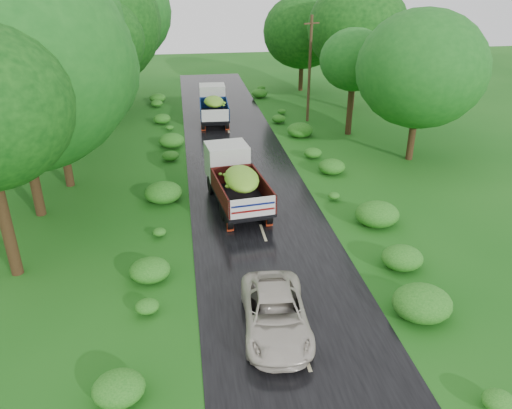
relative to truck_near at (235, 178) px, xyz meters
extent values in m
plane|color=#114C10|center=(0.90, -11.27, -1.48)|extent=(120.00, 120.00, 0.00)
cube|color=black|center=(0.90, -6.27, -1.47)|extent=(6.50, 80.00, 0.02)
cube|color=#BFB78C|center=(0.90, -11.27, -1.45)|extent=(0.12, 1.60, 0.00)
cube|color=#BFB78C|center=(0.90, -7.27, -1.45)|extent=(0.12, 1.60, 0.00)
cube|color=#BFB78C|center=(0.90, -3.27, -1.45)|extent=(0.12, 1.60, 0.00)
cube|color=#BFB78C|center=(0.90, 0.73, -1.45)|extent=(0.12, 1.60, 0.00)
cube|color=#BFB78C|center=(0.90, 4.73, -1.45)|extent=(0.12, 1.60, 0.00)
cube|color=#BFB78C|center=(0.90, 8.73, -1.45)|extent=(0.12, 1.60, 0.00)
cube|color=#BFB78C|center=(0.90, 12.73, -1.45)|extent=(0.12, 1.60, 0.00)
cube|color=#BFB78C|center=(0.90, 16.73, -1.45)|extent=(0.12, 1.60, 0.00)
cube|color=#BFB78C|center=(0.90, 20.73, -1.45)|extent=(0.12, 1.60, 0.00)
cube|color=#BFB78C|center=(0.90, 24.73, -1.45)|extent=(0.12, 1.60, 0.00)
cube|color=#BFB78C|center=(0.90, 28.73, -1.45)|extent=(0.12, 1.60, 0.00)
cube|color=black|center=(0.04, -0.31, -0.85)|extent=(2.32, 5.63, 0.27)
cylinder|color=black|center=(-1.14, 1.55, -0.99)|extent=(0.39, 1.00, 0.97)
cylinder|color=black|center=(0.73, 1.78, -0.99)|extent=(0.39, 1.00, 0.97)
cylinder|color=black|center=(-0.75, -1.65, -0.99)|extent=(0.39, 1.00, 0.97)
cylinder|color=black|center=(1.12, -1.43, -0.99)|extent=(0.39, 1.00, 0.97)
cylinder|color=black|center=(-0.63, -2.64, -0.99)|extent=(0.39, 1.00, 0.97)
cylinder|color=black|center=(1.24, -2.41, -0.99)|extent=(0.39, 1.00, 0.97)
cube|color=maroon|center=(-0.59, -2.97, -1.20)|extent=(0.33, 0.08, 0.44)
cube|color=maroon|center=(1.28, -2.74, -1.20)|extent=(0.33, 0.08, 0.44)
cube|color=silver|center=(-0.23, 1.86, 0.21)|extent=(2.35, 2.09, 1.84)
cube|color=black|center=(0.16, -1.32, -0.63)|extent=(2.72, 4.41, 0.16)
cube|color=#4C0D10|center=(-0.91, -1.45, -0.09)|extent=(0.58, 4.15, 0.92)
cube|color=#4C0D10|center=(1.23, -1.19, -0.09)|extent=(0.58, 4.15, 0.92)
cube|color=#4C0D10|center=(-0.09, 0.71, -0.09)|extent=(2.22, 0.35, 0.92)
cube|color=silver|center=(0.41, -3.35, -0.09)|extent=(2.22, 0.35, 0.92)
ellipsoid|color=#44991B|center=(0.16, -1.32, 0.49)|extent=(2.28, 3.71, 0.97)
cube|color=black|center=(0.03, 15.03, -0.88)|extent=(1.75, 5.20, 0.26)
cylinder|color=black|center=(-0.79, 16.93, -1.02)|extent=(0.29, 0.92, 0.91)
cylinder|color=black|center=(0.98, 16.87, -1.02)|extent=(0.29, 0.92, 0.91)
cylinder|color=black|center=(-0.89, 13.89, -1.02)|extent=(0.29, 0.92, 0.91)
cylinder|color=black|center=(0.88, 13.83, -1.02)|extent=(0.29, 0.92, 0.91)
cylinder|color=black|center=(-0.93, 12.96, -1.02)|extent=(0.29, 0.92, 0.91)
cylinder|color=black|center=(0.85, 12.90, -1.02)|extent=(0.29, 0.92, 0.91)
cube|color=maroon|center=(-0.94, 12.64, -1.22)|extent=(0.31, 0.05, 0.41)
cube|color=maroon|center=(0.84, 12.59, -1.22)|extent=(0.31, 0.05, 0.41)
cube|color=silver|center=(0.10, 17.09, 0.11)|extent=(2.08, 1.80, 1.74)
cube|color=black|center=(0.00, 14.07, -0.68)|extent=(2.23, 4.00, 0.15)
cube|color=navy|center=(-1.01, 14.11, -0.17)|extent=(0.20, 3.93, 0.87)
cube|color=navy|center=(1.01, 14.04, -0.17)|extent=(0.20, 3.93, 0.87)
cube|color=navy|center=(0.06, 16.00, -0.17)|extent=(2.10, 0.14, 0.87)
cube|color=silver|center=(-0.06, 12.14, -0.17)|extent=(2.10, 0.14, 0.87)
ellipsoid|color=#44991B|center=(0.00, 14.07, 0.37)|extent=(1.88, 3.36, 0.91)
imported|color=beige|center=(0.20, -9.96, -0.82)|extent=(2.47, 4.75, 1.28)
cylinder|color=#382616|center=(7.31, 14.17, 2.46)|extent=(0.29, 0.29, 7.88)
cube|color=#382616|center=(7.31, 14.17, 5.81)|extent=(1.30, 0.66, 0.10)
cylinder|color=black|center=(-9.64, 0.27, 2.69)|extent=(0.48, 0.48, 8.32)
ellipsoid|color=#0B3C0E|center=(-9.64, 0.27, 5.85)|extent=(4.64, 4.64, 4.17)
cylinder|color=black|center=(-8.87, 3.79, 2.16)|extent=(0.45, 0.45, 7.27)
ellipsoid|color=#0B3C0E|center=(-8.87, 3.79, 4.92)|extent=(4.22, 4.22, 3.79)
cylinder|color=black|center=(-9.59, 9.03, 3.18)|extent=(0.50, 0.50, 9.32)
ellipsoid|color=#0B3C0E|center=(-9.59, 9.03, 6.73)|extent=(4.08, 4.08, 3.68)
cylinder|color=black|center=(-8.30, 15.93, 2.05)|extent=(0.45, 0.45, 7.06)
ellipsoid|color=#0B3C0E|center=(-8.30, 15.93, 4.74)|extent=(3.77, 3.77, 3.39)
cylinder|color=black|center=(-9.38, 20.02, 2.51)|extent=(0.47, 0.47, 7.97)
ellipsoid|color=#0B3C0E|center=(-9.38, 20.02, 5.54)|extent=(4.82, 4.82, 4.34)
cylinder|color=black|center=(-7.78, 23.92, 2.77)|extent=(0.48, 0.48, 8.49)
ellipsoid|color=#0B3C0E|center=(-7.78, 23.92, 6.00)|extent=(4.49, 4.49, 4.04)
cylinder|color=black|center=(11.62, 4.88, 1.71)|extent=(0.43, 0.43, 6.38)
ellipsoid|color=#165B18|center=(11.62, 4.88, 4.14)|extent=(3.91, 3.91, 3.52)
cylinder|color=black|center=(9.44, 10.48, 1.53)|extent=(0.42, 0.42, 6.00)
ellipsoid|color=#165B18|center=(9.44, 10.48, 3.81)|extent=(3.07, 3.07, 2.76)
cylinder|color=black|center=(11.83, 17.02, 2.27)|extent=(0.46, 0.46, 7.49)
ellipsoid|color=#165B18|center=(11.83, 17.02, 5.11)|extent=(4.00, 4.00, 3.60)
cylinder|color=black|center=(9.22, 24.60, 1.64)|extent=(0.43, 0.43, 6.22)
ellipsoid|color=#165B18|center=(9.22, 24.60, 4.00)|extent=(3.86, 3.86, 3.47)
camera|label=1|loc=(-2.46, -23.07, 9.68)|focal=35.00mm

